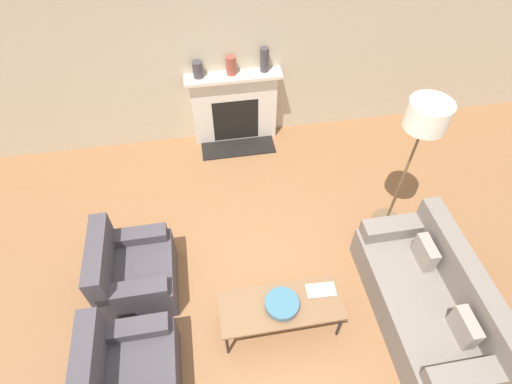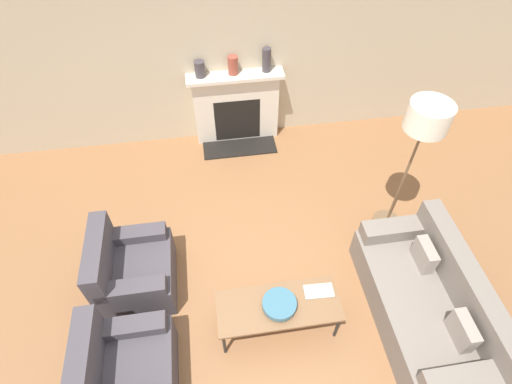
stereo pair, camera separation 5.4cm
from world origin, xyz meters
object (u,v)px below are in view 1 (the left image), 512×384
(mantel_vase_left, at_px, (198,70))
(mantel_vase_center_right, at_px, (264,60))
(armchair_far, at_px, (133,272))
(mantel_vase_center_left, at_px, (231,65))
(coffee_table, at_px, (281,306))
(bowl, at_px, (282,304))
(book, at_px, (321,290))
(armchair_near, at_px, (129,374))
(floor_lamp, at_px, (424,125))
(couch, at_px, (429,300))
(fireplace, at_px, (235,108))

(mantel_vase_left, height_order, mantel_vase_center_right, mantel_vase_center_right)
(armchair_far, bearing_deg, mantel_vase_center_left, -30.34)
(coffee_table, bearing_deg, bowl, -81.67)
(armchair_far, height_order, mantel_vase_left, mantel_vase_left)
(bowl, height_order, mantel_vase_left, mantel_vase_left)
(book, bearing_deg, armchair_near, -163.98)
(armchair_near, xyz_separation_m, floor_lamp, (3.13, 1.50, 1.26))
(armchair_far, relative_size, mantel_vase_center_right, 2.58)
(armchair_far, bearing_deg, couch, -105.28)
(couch, relative_size, armchair_near, 2.11)
(book, relative_size, floor_lamp, 0.16)
(bowl, bearing_deg, book, 13.04)
(mantel_vase_left, bearing_deg, book, -72.70)
(mantel_vase_left, bearing_deg, floor_lamp, -42.27)
(mantel_vase_center_right, bearing_deg, mantel_vase_left, 180.00)
(armchair_far, height_order, mantel_vase_center_left, mantel_vase_center_left)
(couch, distance_m, book, 1.15)
(fireplace, height_order, mantel_vase_center_right, mantel_vase_center_right)
(mantel_vase_center_right, bearing_deg, bowl, -96.98)
(mantel_vase_left, bearing_deg, armchair_near, -105.52)
(mantel_vase_center_left, bearing_deg, fireplace, -37.78)
(book, distance_m, mantel_vase_center_left, 3.16)
(couch, relative_size, floor_lamp, 0.99)
(coffee_table, height_order, mantel_vase_center_left, mantel_vase_center_left)
(coffee_table, relative_size, floor_lamp, 0.66)
(floor_lamp, distance_m, mantel_vase_center_right, 2.36)
(fireplace, bearing_deg, coffee_table, -89.02)
(mantel_vase_center_left, bearing_deg, mantel_vase_center_right, 0.00)
(coffee_table, distance_m, mantel_vase_center_left, 3.22)
(mantel_vase_center_left, bearing_deg, book, -80.70)
(armchair_near, distance_m, mantel_vase_center_left, 3.86)
(book, relative_size, mantel_vase_center_left, 1.19)
(armchair_far, xyz_separation_m, coffee_table, (1.48, -0.70, 0.10))
(book, xyz_separation_m, floor_lamp, (1.23, 1.05, 1.11))
(armchair_near, height_order, mantel_vase_center_left, mantel_vase_center_left)
(floor_lamp, bearing_deg, couch, -95.08)
(fireplace, bearing_deg, mantel_vase_center_left, 142.22)
(couch, xyz_separation_m, mantel_vase_center_right, (-1.15, 3.24, 0.98))
(book, bearing_deg, floor_lamp, 43.41)
(book, xyz_separation_m, mantel_vase_center_left, (-0.50, 3.03, 0.78))
(book, distance_m, mantel_vase_center_right, 3.13)
(armchair_far, bearing_deg, coffee_table, -115.14)
(couch, relative_size, mantel_vase_left, 8.20)
(fireplace, relative_size, armchair_near, 1.55)
(couch, bearing_deg, armchair_near, -85.50)
(armchair_far, height_order, coffee_table, armchair_far)
(fireplace, bearing_deg, armchair_near, -112.46)
(coffee_table, xyz_separation_m, floor_lamp, (1.65, 1.14, 1.16))
(bowl, relative_size, mantel_vase_left, 1.51)
(armchair_far, distance_m, mantel_vase_center_left, 2.94)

